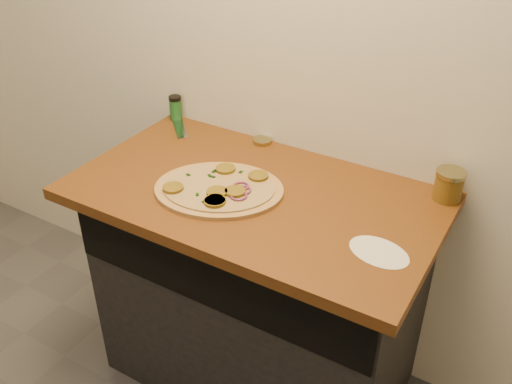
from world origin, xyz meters
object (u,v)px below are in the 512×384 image
Objects in this scene: pizza at (219,189)px; chefs_knife at (177,118)px; spice_shaker at (176,108)px; salsa_jar at (449,185)px.

chefs_knife is (-0.46, 0.37, -0.00)m from pizza.
chefs_knife is 2.45× the size of spice_shaker.
salsa_jar is at bearing -1.93° from chefs_knife.
salsa_jar is 1.02× the size of spice_shaker.
chefs_knife is at bearing 75.93° from spice_shaker.
spice_shaker reaches higher than chefs_knife.
spice_shaker is (-1.10, 0.03, -0.00)m from salsa_jar.
pizza is 0.59m from spice_shaker.
salsa_jar is (1.10, -0.04, 0.05)m from chefs_knife.
salsa_jar reaches higher than pizza.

